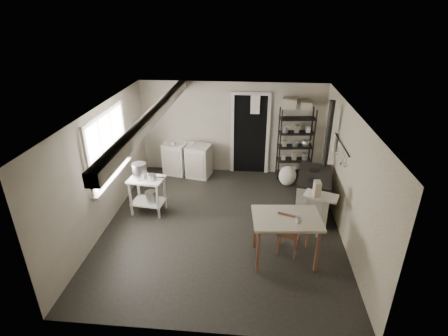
# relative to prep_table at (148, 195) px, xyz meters

# --- Properties ---
(floor) EXTENTS (5.00, 5.00, 0.00)m
(floor) POSITION_rel_prep_table_xyz_m (1.57, -0.35, -0.40)
(floor) COLOR black
(floor) RESTS_ON ground
(ceiling) EXTENTS (5.00, 5.00, 0.00)m
(ceiling) POSITION_rel_prep_table_xyz_m (1.57, -0.35, 1.90)
(ceiling) COLOR beige
(ceiling) RESTS_ON wall_back
(wall_back) EXTENTS (4.50, 0.02, 2.30)m
(wall_back) POSITION_rel_prep_table_xyz_m (1.57, 2.15, 0.75)
(wall_back) COLOR #B5AC9A
(wall_back) RESTS_ON ground
(wall_front) EXTENTS (4.50, 0.02, 2.30)m
(wall_front) POSITION_rel_prep_table_xyz_m (1.57, -2.85, 0.75)
(wall_front) COLOR #B5AC9A
(wall_front) RESTS_ON ground
(wall_left) EXTENTS (0.02, 5.00, 2.30)m
(wall_left) POSITION_rel_prep_table_xyz_m (-0.68, -0.35, 0.75)
(wall_left) COLOR #B5AC9A
(wall_left) RESTS_ON ground
(wall_right) EXTENTS (0.02, 5.00, 2.30)m
(wall_right) POSITION_rel_prep_table_xyz_m (3.82, -0.35, 0.75)
(wall_right) COLOR #B5AC9A
(wall_right) RESTS_ON ground
(window) EXTENTS (0.12, 1.76, 1.28)m
(window) POSITION_rel_prep_table_xyz_m (-0.65, -0.15, 1.10)
(window) COLOR silver
(window) RESTS_ON wall_left
(doorway) EXTENTS (0.96, 0.10, 2.08)m
(doorway) POSITION_rel_prep_table_xyz_m (2.02, 2.12, 0.60)
(doorway) COLOR silver
(doorway) RESTS_ON ground
(ceiling_beam) EXTENTS (0.18, 5.00, 0.18)m
(ceiling_beam) POSITION_rel_prep_table_xyz_m (0.37, -0.35, 1.80)
(ceiling_beam) COLOR silver
(ceiling_beam) RESTS_ON ceiling
(wallpaper_panel) EXTENTS (0.01, 5.00, 2.30)m
(wallpaper_panel) POSITION_rel_prep_table_xyz_m (3.81, -0.35, 0.75)
(wallpaper_panel) COLOR beige
(wallpaper_panel) RESTS_ON wall_right
(utensil_rail) EXTENTS (0.06, 1.20, 0.44)m
(utensil_rail) POSITION_rel_prep_table_xyz_m (3.76, 0.25, 1.15)
(utensil_rail) COLOR silver
(utensil_rail) RESTS_ON wall_right
(prep_table) EXTENTS (0.73, 0.56, 0.78)m
(prep_table) POSITION_rel_prep_table_xyz_m (0.00, 0.00, 0.00)
(prep_table) COLOR silver
(prep_table) RESTS_ON ground
(stockpot) EXTENTS (0.36, 0.36, 0.30)m
(stockpot) POSITION_rel_prep_table_xyz_m (-0.12, 0.02, 0.54)
(stockpot) COLOR silver
(stockpot) RESTS_ON prep_table
(saucepan) EXTENTS (0.17, 0.17, 0.09)m
(saucepan) POSITION_rel_prep_table_xyz_m (0.14, -0.05, 0.45)
(saucepan) COLOR silver
(saucepan) RESTS_ON prep_table
(bucket) EXTENTS (0.26, 0.26, 0.24)m
(bucket) POSITION_rel_prep_table_xyz_m (0.07, -0.04, -0.02)
(bucket) COLOR silver
(bucket) RESTS_ON prep_table
(base_cabinets) EXTENTS (1.31, 0.77, 0.81)m
(base_cabinets) POSITION_rel_prep_table_xyz_m (0.48, 1.83, 0.06)
(base_cabinets) COLOR beige
(base_cabinets) RESTS_ON ground
(mixing_bowl) EXTENTS (0.31, 0.31, 0.06)m
(mixing_bowl) POSITION_rel_prep_table_xyz_m (0.56, 1.83, 0.55)
(mixing_bowl) COLOR silver
(mixing_bowl) RESTS_ON base_cabinets
(counter_cup) EXTENTS (0.15, 0.15, 0.09)m
(counter_cup) POSITION_rel_prep_table_xyz_m (0.15, 1.75, 0.57)
(counter_cup) COLOR silver
(counter_cup) RESTS_ON base_cabinets
(shelf_rack) EXTENTS (0.86, 0.41, 1.76)m
(shelf_rack) POSITION_rel_prep_table_xyz_m (3.12, 1.92, 0.55)
(shelf_rack) COLOR black
(shelf_rack) RESTS_ON ground
(shelf_jar) EXTENTS (0.09, 0.09, 0.19)m
(shelf_jar) POSITION_rel_prep_table_xyz_m (2.87, 1.93, 0.97)
(shelf_jar) COLOR silver
(shelf_jar) RESTS_ON shelf_rack
(storage_box_a) EXTENTS (0.38, 0.35, 0.23)m
(storage_box_a) POSITION_rel_prep_table_xyz_m (2.92, 1.96, 1.61)
(storage_box_a) COLOR beige
(storage_box_a) RESTS_ON shelf_rack
(storage_box_b) EXTENTS (0.30, 0.29, 0.16)m
(storage_box_b) POSITION_rel_prep_table_xyz_m (3.31, 1.91, 1.59)
(storage_box_b) COLOR beige
(storage_box_b) RESTS_ON shelf_rack
(stove) EXTENTS (0.82, 1.23, 0.89)m
(stove) POSITION_rel_prep_table_xyz_m (3.35, 0.24, 0.04)
(stove) COLOR beige
(stove) RESTS_ON ground
(stovepipe) EXTENTS (0.14, 0.14, 1.37)m
(stovepipe) POSITION_rel_prep_table_xyz_m (3.60, 0.68, 1.19)
(stovepipe) COLOR black
(stovepipe) RESTS_ON stove
(side_ledge) EXTENTS (0.65, 0.50, 0.89)m
(side_ledge) POSITION_rel_prep_table_xyz_m (3.35, -0.57, 0.03)
(side_ledge) COLOR silver
(side_ledge) RESTS_ON ground
(oats_box) EXTENTS (0.12, 0.19, 0.28)m
(oats_box) POSITION_rel_prep_table_xyz_m (3.25, -0.60, 0.61)
(oats_box) COLOR beige
(oats_box) RESTS_ON side_ledge
(work_table) EXTENTS (1.16, 0.86, 0.83)m
(work_table) POSITION_rel_prep_table_xyz_m (2.70, -1.24, -0.02)
(work_table) COLOR beige
(work_table) RESTS_ON ground
(table_cup) EXTENTS (0.13, 0.13, 0.10)m
(table_cup) POSITION_rel_prep_table_xyz_m (2.87, -1.40, 0.41)
(table_cup) COLOR silver
(table_cup) RESTS_ON work_table
(chair) EXTENTS (0.46, 0.47, 0.87)m
(chair) POSITION_rel_prep_table_xyz_m (2.79, -1.05, 0.08)
(chair) COLOR brown
(chair) RESTS_ON ground
(flour_sack) EXTENTS (0.51, 0.48, 0.49)m
(flour_sack) POSITION_rel_prep_table_xyz_m (2.95, 1.46, -0.16)
(flour_sack) COLOR white
(flour_sack) RESTS_ON ground
(floor_crock) EXTENTS (0.13, 0.13, 0.13)m
(floor_crock) POSITION_rel_prep_table_xyz_m (3.34, -0.20, -0.33)
(floor_crock) COLOR silver
(floor_crock) RESTS_ON ground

